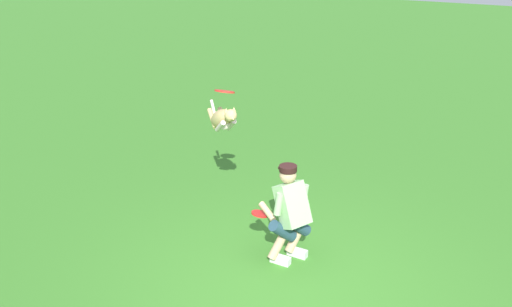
% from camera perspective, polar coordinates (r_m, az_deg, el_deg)
% --- Properties ---
extents(ground_plane, '(60.00, 60.00, 0.00)m').
position_cam_1_polar(ground_plane, '(6.71, 3.25, -13.91)').
color(ground_plane, '#387826').
extents(person, '(0.69, 0.65, 1.29)m').
position_cam_1_polar(person, '(6.90, 3.56, -6.00)').
color(person, silver).
rests_on(person, ground_plane).
extents(dog, '(0.85, 0.70, 0.55)m').
position_cam_1_polar(dog, '(7.89, -3.47, 3.56)').
color(dog, tan).
extents(frisbee_flying, '(0.39, 0.39, 0.12)m').
position_cam_1_polar(frisbee_flying, '(7.58, -3.26, 6.43)').
color(frisbee_flying, red).
extents(frisbee_held, '(0.29, 0.29, 0.09)m').
position_cam_1_polar(frisbee_held, '(7.02, 0.44, -6.24)').
color(frisbee_held, red).
rests_on(frisbee_held, person).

